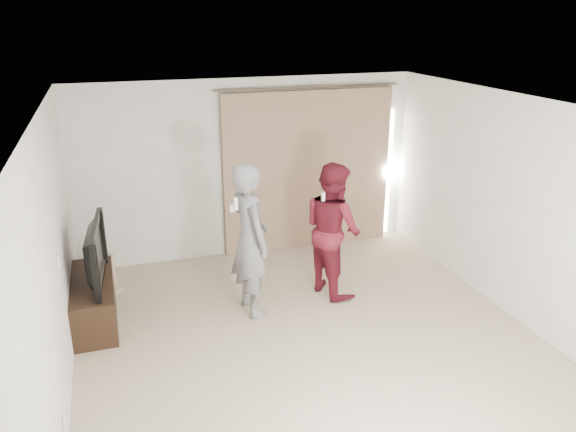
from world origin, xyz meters
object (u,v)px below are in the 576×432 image
object	(u,v)px
person_man	(250,240)
person_woman	(333,229)
tv	(88,253)
tv_console	(94,301)

from	to	relation	value
person_man	person_woman	world-z (taller)	person_man
tv	person_woman	bearing A→B (deg)	-88.28
tv	person_man	bearing A→B (deg)	-95.93
tv_console	person_man	size ratio (longest dim) A/B	0.73
person_woman	tv_console	bearing A→B (deg)	177.24
person_man	person_woman	size ratio (longest dim) A/B	1.08
tv_console	person_woman	bearing A→B (deg)	-2.76
tv	person_woman	size ratio (longest dim) A/B	0.69
tv_console	tv	bearing A→B (deg)	0.00
tv_console	tv	xyz separation A→B (m)	(0.00, 0.00, 0.61)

